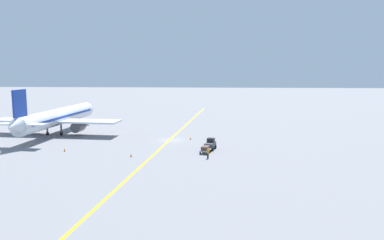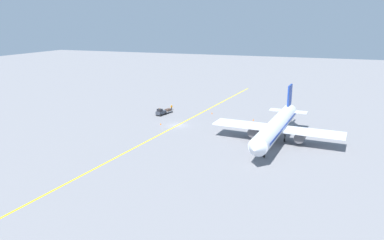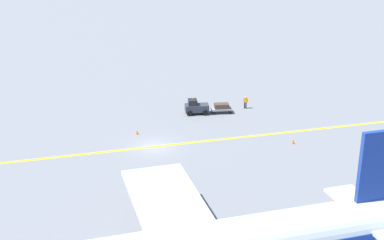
% 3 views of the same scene
% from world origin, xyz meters
% --- Properties ---
extents(ground_plane, '(400.00, 400.00, 0.00)m').
position_xyz_m(ground_plane, '(0.00, 0.00, 0.00)').
color(ground_plane, slate).
extents(apron_yellow_centreline, '(10.86, 119.58, 0.01)m').
position_xyz_m(apron_yellow_centreline, '(0.00, 0.00, 0.00)').
color(apron_yellow_centreline, yellow).
rests_on(apron_yellow_centreline, ground).
extents(airplane_at_gate, '(28.30, 35.54, 10.60)m').
position_xyz_m(airplane_at_gate, '(-25.36, 5.21, 3.71)').
color(airplane_at_gate, silver).
rests_on(airplane_at_gate, ground).
extents(baggage_tug_dark, '(2.34, 3.27, 2.11)m').
position_xyz_m(baggage_tug_dark, '(8.33, -8.10, 0.90)').
color(baggage_tug_dark, '#333842').
rests_on(baggage_tug_dark, ground).
extents(baggage_cart_trailing, '(1.98, 2.86, 1.24)m').
position_xyz_m(baggage_cart_trailing, '(7.53, -11.30, 0.76)').
color(baggage_cart_trailing, gray).
rests_on(baggage_cart_trailing, ground).
extents(ground_crew_worker, '(0.40, 0.48, 1.68)m').
position_xyz_m(ground_crew_worker, '(8.03, -14.93, 0.91)').
color(ground_crew_worker, '#23232D').
rests_on(ground_crew_worker, ground).
extents(traffic_cone_near_nose, '(0.32, 0.32, 0.55)m').
position_xyz_m(traffic_cone_near_nose, '(-17.07, -11.46, 0.28)').
color(traffic_cone_near_nose, orange).
rests_on(traffic_cone_near_nose, ground).
extents(traffic_cone_mid_apron, '(0.32, 0.32, 0.55)m').
position_xyz_m(traffic_cone_mid_apron, '(4.18, 0.83, 0.28)').
color(traffic_cone_mid_apron, orange).
rests_on(traffic_cone_mid_apron, ground).
extents(traffic_cone_by_wingtip, '(0.32, 0.32, 0.55)m').
position_xyz_m(traffic_cone_by_wingtip, '(-4.58, -14.72, 0.28)').
color(traffic_cone_by_wingtip, orange).
rests_on(traffic_cone_by_wingtip, ground).
extents(traffic_cone_far_edge, '(0.32, 0.32, 0.55)m').
position_xyz_m(traffic_cone_far_edge, '(-25.76, -6.17, 0.28)').
color(traffic_cone_far_edge, orange).
rests_on(traffic_cone_far_edge, ground).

